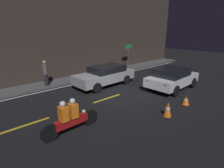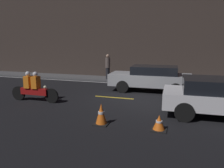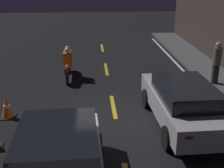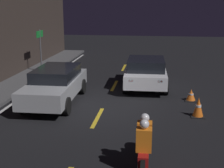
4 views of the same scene
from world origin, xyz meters
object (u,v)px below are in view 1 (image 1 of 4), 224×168
hatchback_silver (105,75)px  traffic_cone_mid (186,101)px  motorcycle (70,118)px  pedestrian (46,73)px  shop_sign (128,51)px  traffic_cone_near (168,110)px  sedan_white (172,78)px

hatchback_silver → traffic_cone_mid: bearing=98.5°
motorcycle → pedestrian: 6.37m
pedestrian → shop_sign: (8.33, 0.13, 0.79)m
traffic_cone_near → sedan_white: bearing=27.8°
motorcycle → shop_sign: 11.81m
hatchback_silver → motorcycle: hatchback_silver is taller
traffic_cone_near → traffic_cone_mid: traffic_cone_near is taller
sedan_white → shop_sign: 6.49m
sedan_white → traffic_cone_near: sedan_white is taller
traffic_cone_near → pedestrian: size_ratio=0.41×
pedestrian → traffic_cone_mid: bearing=-61.4°
traffic_cone_near → motorcycle: bearing=156.0°
traffic_cone_mid → shop_sign: (4.04, 8.00, 1.58)m
hatchback_silver → motorcycle: 6.22m
sedan_white → traffic_cone_near: (-3.83, -2.02, -0.42)m
motorcycle → traffic_cone_near: motorcycle is taller
sedan_white → traffic_cone_near: size_ratio=5.69×
traffic_cone_near → shop_sign: bearing=53.6°
hatchback_silver → traffic_cone_mid: 5.63m
motorcycle → pedestrian: pedestrian is taller
traffic_cone_mid → pedestrian: size_ratio=0.28×
shop_sign → motorcycle: bearing=-147.7°
sedan_white → shop_sign: (2.11, 6.04, 1.05)m
hatchback_silver → sedan_white: (2.89, -3.55, -0.00)m
traffic_cone_mid → sedan_white: bearing=45.6°
traffic_cone_mid → traffic_cone_near: bearing=-178.3°
traffic_cone_mid → hatchback_silver: bearing=99.9°
traffic_cone_mid → pedestrian: pedestrian is taller
sedan_white → pedestrian: size_ratio=2.32×
motorcycle → traffic_cone_mid: 6.15m
pedestrian → traffic_cone_near: bearing=-73.2°
sedan_white → motorcycle: bearing=-179.7°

